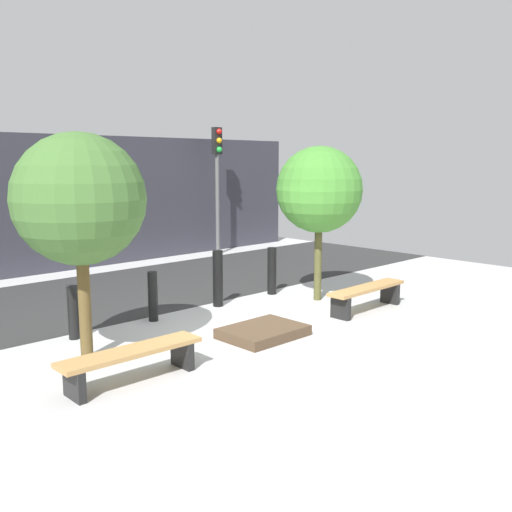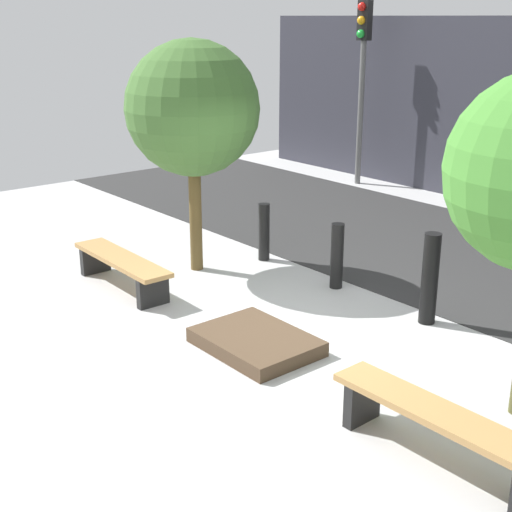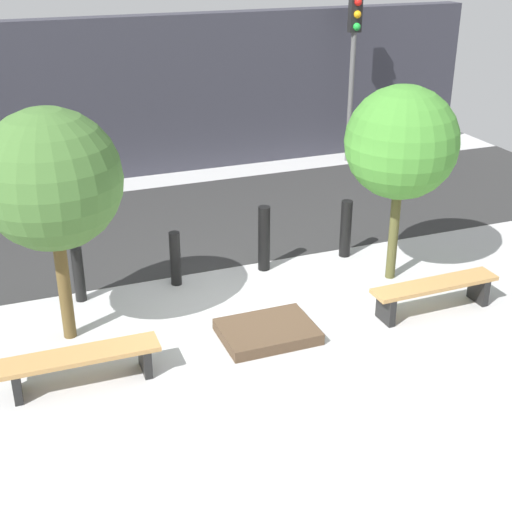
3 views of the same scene
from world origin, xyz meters
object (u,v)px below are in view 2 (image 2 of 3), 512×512
object	(u,v)px
bollard_far_left	(264,232)
bench_left	(122,265)
bench_right	(439,425)
bollard_left	(337,256)
tree_behind_left_bench	(193,109)
bollard_center	(430,279)
traffic_light_west	(362,60)
planter_bed	(256,342)

from	to	relation	value
bollard_far_left	bench_left	bearing A→B (deg)	-97.80
bench_right	bollard_left	bearing A→B (deg)	145.28
bench_left	tree_behind_left_bench	distance (m)	2.28
tree_behind_left_bench	bollard_far_left	xyz separation A→B (m)	(0.30, 1.00, -1.83)
bollard_far_left	bollard_center	bearing A→B (deg)	0.00
traffic_light_west	bench_left	bearing A→B (deg)	-71.87
bench_left	bench_right	distance (m)	5.07
tree_behind_left_bench	bollard_left	xyz separation A→B (m)	(1.79, 1.00, -1.82)
planter_bed	bollard_far_left	bearing A→B (deg)	138.10
bench_left	bollard_center	world-z (taller)	bollard_center
bench_left	bollard_left	distance (m)	2.84
bollard_far_left	traffic_light_west	distance (m)	5.91
bollard_far_left	bollard_left	world-z (taller)	bollard_left
bench_right	tree_behind_left_bench	distance (m)	5.55
bench_right	bollard_left	world-z (taller)	bollard_left
bench_right	planter_bed	size ratio (longest dim) A/B	1.54
bollard_left	traffic_light_west	size ratio (longest dim) A/B	0.24
bollard_far_left	traffic_light_west	xyz separation A→B (m)	(-2.61, 4.85, 2.16)
planter_bed	bollard_left	size ratio (longest dim) A/B	1.45
bench_left	tree_behind_left_bench	world-z (taller)	tree_behind_left_bench
planter_bed	tree_behind_left_bench	distance (m)	3.49
bollard_left	bollard_center	xyz separation A→B (m)	(1.49, 0.00, 0.11)
bench_left	bench_right	xyz separation A→B (m)	(5.07, 0.00, 0.02)
bollard_far_left	bollard_center	xyz separation A→B (m)	(2.98, 0.00, 0.12)
bollard_center	traffic_light_west	distance (m)	7.67
bench_left	planter_bed	distance (m)	2.55
bench_left	bollard_far_left	distance (m)	2.23
bench_left	bollard_far_left	bearing A→B (deg)	83.02
tree_behind_left_bench	traffic_light_west	bearing A→B (deg)	111.54
bench_right	bollard_left	size ratio (longest dim) A/B	2.23
tree_behind_left_bench	traffic_light_west	size ratio (longest dim) A/B	0.85
bollard_left	bench_right	bearing A→B (deg)	-33.90
bench_right	planter_bed	world-z (taller)	bench_right
bench_left	bench_right	size ratio (longest dim) A/B	0.98
bench_left	traffic_light_west	xyz separation A→B (m)	(-2.31, 7.05, 2.26)
bench_right	planter_bed	distance (m)	2.56
bollard_left	traffic_light_west	bearing A→B (deg)	130.21
bollard_left	bollard_center	world-z (taller)	bollard_center
planter_bed	traffic_light_west	world-z (taller)	traffic_light_west
bench_left	tree_behind_left_bench	bearing A→B (deg)	90.82
planter_bed	bollard_far_left	size ratio (longest dim) A/B	1.50
bench_left	bollard_far_left	world-z (taller)	bollard_far_left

